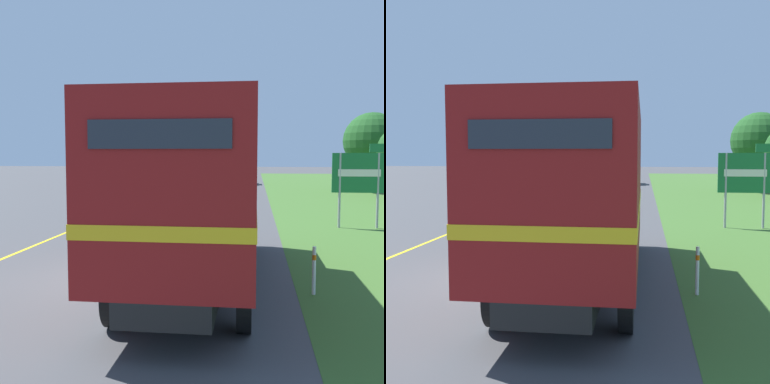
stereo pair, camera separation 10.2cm
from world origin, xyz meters
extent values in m
plane|color=#444447|center=(0.00, 0.00, 0.00)|extent=(200.00, 200.00, 0.00)
cube|color=yellow|center=(-3.70, 22.83, 0.00)|extent=(0.12, 75.97, 0.01)
cube|color=white|center=(0.00, 0.21, 0.00)|extent=(0.12, 2.60, 0.01)
cube|color=white|center=(0.00, 6.81, 0.00)|extent=(0.12, 2.60, 0.01)
cube|color=white|center=(0.00, 13.41, 0.00)|extent=(0.12, 2.60, 0.01)
cube|color=white|center=(0.00, 20.01, 0.00)|extent=(0.12, 2.60, 0.01)
cube|color=white|center=(0.00, 26.61, 0.00)|extent=(0.12, 2.60, 0.01)
cylinder|color=black|center=(0.68, 3.71, 0.50)|extent=(0.22, 1.00, 1.00)
cylinder|color=black|center=(2.72, 3.71, 0.50)|extent=(0.22, 1.00, 1.00)
cylinder|color=black|center=(0.68, -2.89, 0.50)|extent=(0.22, 1.00, 1.00)
cylinder|color=black|center=(2.72, -2.89, 0.50)|extent=(0.22, 1.00, 1.00)
cube|color=black|center=(1.70, 0.00, 0.68)|extent=(1.31, 8.79, 0.36)
cube|color=maroon|center=(1.70, -1.05, 2.23)|extent=(2.38, 6.69, 2.74)
cube|color=gold|center=(1.70, -1.05, 1.75)|extent=(2.40, 6.71, 0.20)
cube|color=#232833|center=(1.70, -4.40, 2.98)|extent=(1.79, 0.03, 0.36)
cube|color=maroon|center=(1.70, 3.34, 1.81)|extent=(2.28, 2.10, 1.90)
cube|color=#283342|center=(1.70, 4.40, 2.05)|extent=(2.02, 0.03, 0.85)
cylinder|color=black|center=(-2.59, 20.14, 0.33)|extent=(0.16, 0.66, 0.66)
cylinder|color=black|center=(-1.12, 20.14, 0.33)|extent=(0.16, 0.66, 0.66)
cylinder|color=black|center=(-2.59, 17.39, 0.33)|extent=(0.16, 0.66, 0.66)
cylinder|color=black|center=(-1.12, 17.39, 0.33)|extent=(0.16, 0.66, 0.66)
cube|color=white|center=(-1.85, 18.77, 0.74)|extent=(1.80, 4.43, 0.81)
cube|color=#282D38|center=(-1.85, 18.59, 1.49)|extent=(1.55, 2.44, 0.69)
cube|color=red|center=(-2.48, 16.54, 0.88)|extent=(0.20, 0.03, 0.14)
cube|color=red|center=(-1.22, 16.54, 0.88)|extent=(0.20, 0.03, 0.14)
cylinder|color=black|center=(0.87, 36.05, 0.33)|extent=(0.16, 0.66, 0.66)
cylinder|color=black|center=(2.35, 36.05, 0.33)|extent=(0.16, 0.66, 0.66)
cylinder|color=black|center=(0.87, 33.52, 0.33)|extent=(0.16, 0.66, 0.66)
cylinder|color=black|center=(2.35, 33.52, 0.33)|extent=(0.16, 0.66, 0.66)
cube|color=white|center=(1.61, 34.79, 0.72)|extent=(1.80, 4.09, 0.78)
cube|color=#282D38|center=(1.61, 34.62, 1.44)|extent=(1.55, 2.25, 0.66)
cube|color=red|center=(0.98, 32.73, 0.86)|extent=(0.20, 0.03, 0.14)
cube|color=red|center=(2.24, 32.73, 0.86)|extent=(0.20, 0.03, 0.14)
cylinder|color=black|center=(-2.44, 52.00, 0.33)|extent=(0.16, 0.66, 0.66)
cylinder|color=black|center=(-0.96, 52.00, 0.33)|extent=(0.16, 0.66, 0.66)
cylinder|color=black|center=(-2.44, 49.63, 0.33)|extent=(0.16, 0.66, 0.66)
cylinder|color=black|center=(-0.96, 49.63, 0.33)|extent=(0.16, 0.66, 0.66)
cube|color=black|center=(-1.70, 50.81, 0.80)|extent=(1.80, 3.82, 0.93)
cube|color=#282D38|center=(-1.70, 50.66, 1.66)|extent=(1.55, 2.10, 0.79)
cube|color=red|center=(-2.33, 48.89, 0.96)|extent=(0.20, 0.03, 0.14)
cube|color=red|center=(-1.07, 48.89, 0.96)|extent=(0.20, 0.03, 0.14)
cylinder|color=#9E9EA3|center=(6.00, 8.27, 1.40)|extent=(0.09, 0.09, 2.80)
cylinder|color=#9E9EA3|center=(7.38, 8.27, 1.40)|extent=(0.09, 0.09, 2.80)
cube|color=#196B33|center=(6.69, 8.27, 2.06)|extent=(1.96, 0.06, 1.48)
cube|color=#196B33|center=(7.36, 8.27, 2.98)|extent=(0.63, 0.06, 0.32)
cube|color=silver|center=(6.69, 8.24, 2.06)|extent=(1.53, 0.02, 0.27)
cylinder|color=#4C3823|center=(11.17, 25.83, 1.06)|extent=(0.28, 0.28, 2.12)
sphere|color=#1E511E|center=(11.17, 25.83, 3.74)|extent=(4.05, 4.05, 4.05)
cylinder|color=white|center=(4.02, -0.73, 0.47)|extent=(0.07, 0.07, 0.95)
cylinder|color=orange|center=(4.02, -0.73, 0.74)|extent=(0.08, 0.08, 0.10)
camera|label=1|loc=(2.86, -10.17, 2.73)|focal=45.00mm
camera|label=2|loc=(2.96, -10.15, 2.73)|focal=45.00mm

